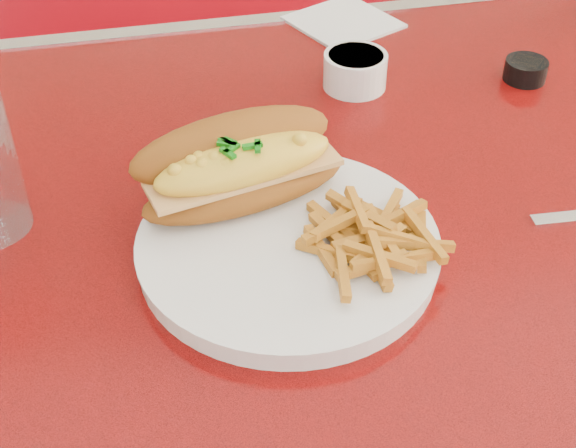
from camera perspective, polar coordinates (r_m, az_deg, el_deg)
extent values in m
cube|color=red|center=(0.91, 11.08, 2.86)|extent=(1.20, 0.80, 0.04)
cube|color=silver|center=(1.23, 4.18, 13.99)|extent=(1.22, 0.03, 0.04)
cylinder|color=silver|center=(1.17, 8.73, -12.12)|extent=(0.09, 0.09, 0.72)
cube|color=#A60B17|center=(1.81, 0.12, 4.20)|extent=(1.20, 0.50, 0.45)
cylinder|color=white|center=(0.76, 0.00, -1.77)|extent=(0.37, 0.37, 0.02)
cylinder|color=white|center=(0.75, 0.00, -1.14)|extent=(0.38, 0.38, 0.00)
ellipsoid|color=#915117|center=(0.79, -3.09, 2.65)|extent=(0.22, 0.11, 0.04)
cube|color=#E0AC64|center=(0.78, -3.13, 3.66)|extent=(0.20, 0.09, 0.01)
ellipsoid|color=yellow|center=(0.77, -3.16, 4.35)|extent=(0.19, 0.10, 0.04)
ellipsoid|color=#915117|center=(0.79, -3.98, 5.61)|extent=(0.22, 0.12, 0.08)
cube|color=silver|center=(0.77, 4.91, 0.04)|extent=(0.02, 0.10, 0.00)
cube|color=silver|center=(0.82, 4.38, 2.79)|extent=(0.02, 0.03, 0.00)
cylinder|color=white|center=(1.02, 4.79, 10.82)|extent=(0.10, 0.10, 0.04)
cylinder|color=black|center=(1.01, 4.85, 11.77)|extent=(0.09, 0.09, 0.01)
cylinder|color=black|center=(0.88, -3.52, 5.21)|extent=(0.08, 0.08, 0.03)
cylinder|color=#E97E54|center=(0.87, -3.55, 5.95)|extent=(0.07, 0.07, 0.01)
cylinder|color=black|center=(1.07, 16.54, 10.44)|extent=(0.07, 0.07, 0.03)
cylinder|color=#E97E54|center=(1.07, 16.65, 10.94)|extent=(0.06, 0.06, 0.01)
cube|color=white|center=(1.18, 3.96, 14.14)|extent=(0.17, 0.17, 0.00)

